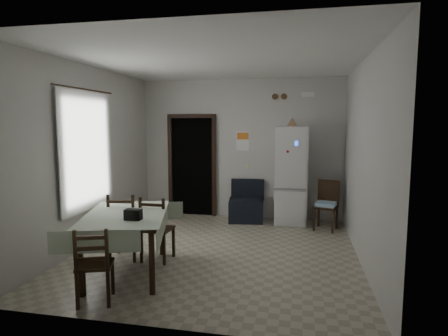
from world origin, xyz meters
The scene contains 25 objects.
ground centered at (0.00, 0.00, 0.00)m, with size 4.50×4.50×0.00m, color #ABA38C.
ceiling centered at (0.00, 0.00, 2.90)m, with size 4.20×4.50×0.02m, color white, non-canonical shape.
wall_back centered at (0.00, 2.25, 1.45)m, with size 4.20×0.02×2.90m, color beige, non-canonical shape.
wall_front centered at (0.00, -2.25, 1.45)m, with size 4.20×0.02×2.90m, color beige, non-canonical shape.
wall_left centered at (-2.10, 0.00, 1.45)m, with size 0.02×4.50×2.90m, color beige, non-canonical shape.
wall_right centered at (2.10, 0.00, 1.45)m, with size 0.02×4.50×2.90m, color beige, non-canonical shape.
doorway centered at (-1.05, 2.45, 1.06)m, with size 1.06×0.52×2.22m.
window_recess centered at (-2.15, -0.20, 1.55)m, with size 0.10×1.20×1.60m, color silver.
curtain centered at (-2.04, -0.20, 1.55)m, with size 0.02×1.45×1.85m, color silver.
curtain_rod centered at (-2.03, -0.20, 2.50)m, with size 0.02×0.02×1.60m, color black.
calendar centered at (0.05, 2.24, 1.62)m, with size 0.28×0.02×0.40m, color white.
calendar_image centered at (0.05, 2.23, 1.72)m, with size 0.24×0.01×0.14m, color orange.
light_switch centered at (0.15, 2.24, 1.10)m, with size 0.08×0.02×0.12m, color beige.
vent_left centered at (0.70, 2.23, 2.52)m, with size 0.12×0.12×0.03m, color brown.
vent_right centered at (0.88, 2.23, 2.52)m, with size 0.12×0.12×0.03m, color brown.
emergency_light centered at (1.35, 2.21, 2.55)m, with size 0.25×0.07×0.09m, color white.
fridge centered at (1.05, 1.93, 0.96)m, with size 0.62×0.62×1.92m, color white, non-canonical shape.
tan_cone centered at (1.06, 1.89, 2.01)m, with size 0.21×0.21×0.17m, color tan.
navy_seat centered at (0.17, 1.93, 0.41)m, with size 0.68×0.66×0.83m, color black, non-canonical shape.
corner_chair centered at (1.72, 1.58, 0.46)m, with size 0.40×0.40×0.92m, color black, non-canonical shape.
dining_table centered at (-1.00, -1.05, 0.40)m, with size 1.01×1.54×0.81m, color #B2C3A7, non-canonical shape.
black_bag centered at (-0.76, -1.33, 0.87)m, with size 0.20×0.12×0.13m, color black.
dining_chair_far_left centered at (-1.27, -0.53, 0.49)m, with size 0.42×0.42×0.98m, color black, non-canonical shape.
dining_chair_far_right centered at (-0.78, -0.52, 0.48)m, with size 0.41×0.41×0.95m, color black, non-canonical shape.
dining_chair_near_head centered at (-0.97, -1.88, 0.44)m, with size 0.37×0.37×0.87m, color black, non-canonical shape.
Camera 1 is at (1.22, -5.49, 1.97)m, focal length 30.00 mm.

